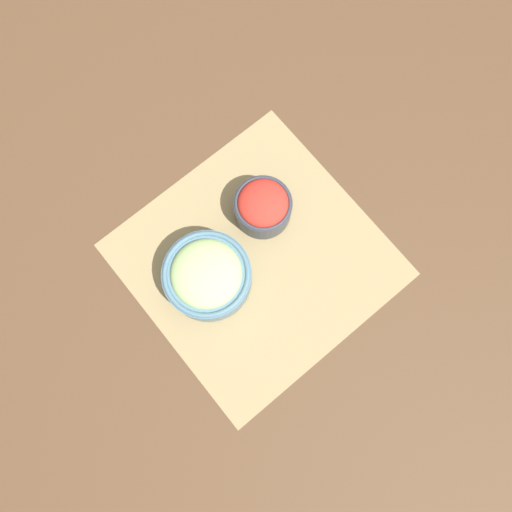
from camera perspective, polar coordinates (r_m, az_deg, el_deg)
The scene contains 4 objects.
ground_plane at distance 1.00m, azimuth 0.00°, elevation -0.41°, with size 3.00×3.00×0.00m, color #513823.
placemat at distance 1.00m, azimuth 0.00°, elevation -0.38°, with size 0.47×0.46×0.00m.
tomato_bowl at distance 0.98m, azimuth 0.80°, elevation 5.73°, with size 0.11×0.11×0.08m.
cucumber_bowl at distance 0.95m, azimuth -5.60°, elevation -2.22°, with size 0.17×0.17×0.09m.
Camera 1 is at (-0.13, -0.16, 0.98)m, focal length 35.00 mm.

